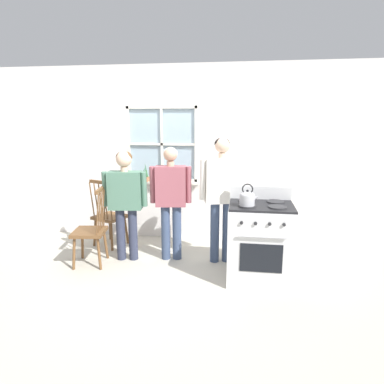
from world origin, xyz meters
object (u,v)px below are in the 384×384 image
Objects in this scene: chair_by_window at (91,231)px; chair_near_wall at (109,217)px; person_elderly_left at (125,195)px; person_teen_center at (171,194)px; potted_plant at (145,177)px; person_adult_right at (222,189)px; stove at (260,241)px; kettle at (247,198)px.

chair_near_wall is at bearing 174.35° from chair_by_window.
person_teen_center is (0.59, 0.10, 0.01)m from person_elderly_left.
person_elderly_left reaches higher than chair_by_window.
potted_plant is at bearing 82.60° from person_elderly_left.
potted_plant is at bearing -113.39° from chair_near_wall.
person_teen_center reaches higher than chair_near_wall.
person_adult_right is at bearing -7.54° from person_teen_center.
chair_near_wall is 0.83m from potted_plant.
stove is (0.49, -0.46, -0.53)m from person_adult_right.
kettle reaches higher than chair_near_wall.
chair_by_window is 0.67× the size of person_teen_center.
potted_plant is at bearing 144.36° from stove.
person_teen_center is at bearing -53.97° from potted_plant.
chair_by_window is at bearing -158.95° from person_elderly_left.
chair_near_wall is 0.62× the size of person_adult_right.
stove is at bearing -18.07° from person_elderly_left.
person_adult_right is at bearing 92.95° from chair_by_window.
person_teen_center is at bearing 149.89° from kettle.
stove is (2.20, -0.82, 0.02)m from chair_near_wall.
person_elderly_left is at bearing 163.40° from kettle.
stove is at bearing 38.28° from kettle.
person_elderly_left is 0.97× the size of person_teen_center.
person_adult_right reaches higher than stove.
potted_plant is (0.41, 1.13, 0.55)m from chair_by_window.
chair_by_window is at bearing 177.23° from person_adult_right.
kettle is (1.59, -0.47, 0.12)m from person_elderly_left.
chair_by_window is 2.09m from kettle.
potted_plant is (0.45, 0.44, 0.55)m from chair_near_wall.
chair_by_window is 0.69× the size of person_elderly_left.
potted_plant reaches higher than kettle.
kettle is at bearing -23.63° from person_elderly_left.
chair_near_wall is 0.69× the size of person_elderly_left.
chair_near_wall is 0.79m from person_elderly_left.
person_adult_right is at bearing -169.65° from chair_near_wall.
person_elderly_left is 4.97× the size of potted_plant.
person_adult_right is (0.67, 0.01, 0.09)m from person_teen_center.
chair_near_wall is 0.95× the size of stove.
person_elderly_left is at bearing -90.37° from potted_plant.
person_elderly_left is at bearing 171.20° from person_adult_right.
kettle reaches higher than chair_by_window.
person_teen_center is 0.92× the size of person_adult_right.
person_teen_center reaches higher than kettle.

